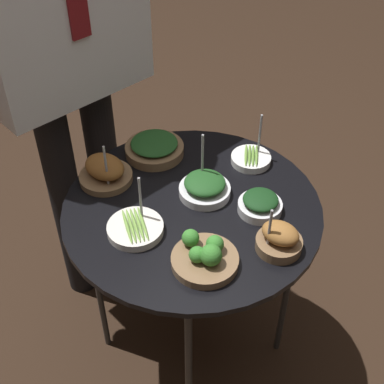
{
  "coord_description": "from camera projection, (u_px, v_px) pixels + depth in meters",
  "views": [
    {
      "loc": [
        -0.73,
        -0.78,
        1.68
      ],
      "look_at": [
        0.0,
        0.0,
        0.73
      ],
      "focal_mm": 50.0,
      "sensor_mm": 36.0,
      "label": 1
    }
  ],
  "objects": [
    {
      "name": "ground_plane",
      "position": [
        192.0,
        344.0,
        1.91
      ],
      "size": [
        8.0,
        8.0,
        0.0
      ],
      "primitive_type": "plane",
      "color": "black"
    },
    {
      "name": "serving_cart",
      "position": [
        192.0,
        217.0,
        1.49
      ],
      "size": [
        0.71,
        0.71,
        0.68
      ],
      "color": "black",
      "rests_on": "ground_plane"
    },
    {
      "name": "bowl_spinach_front_right",
      "position": [
        205.0,
        187.0,
        1.48
      ],
      "size": [
        0.14,
        0.14,
        0.18
      ],
      "color": "silver",
      "rests_on": "serving_cart"
    },
    {
      "name": "bowl_spinach_mid_left",
      "position": [
        260.0,
        204.0,
        1.43
      ],
      "size": [
        0.12,
        0.12,
        0.05
      ],
      "color": "silver",
      "rests_on": "serving_cart"
    },
    {
      "name": "bowl_spinach_mid_right",
      "position": [
        154.0,
        148.0,
        1.62
      ],
      "size": [
        0.18,
        0.18,
        0.05
      ],
      "color": "brown",
      "rests_on": "serving_cart"
    },
    {
      "name": "bowl_asparagus_near_rim",
      "position": [
        135.0,
        228.0,
        1.38
      ],
      "size": [
        0.15,
        0.15,
        0.15
      ],
      "color": "silver",
      "rests_on": "serving_cart"
    },
    {
      "name": "bowl_roast_back_right",
      "position": [
        105.0,
        171.0,
        1.52
      ],
      "size": [
        0.15,
        0.15,
        0.15
      ],
      "color": "brown",
      "rests_on": "serving_cart"
    },
    {
      "name": "bowl_asparagus_front_left",
      "position": [
        251.0,
        158.0,
        1.59
      ],
      "size": [
        0.12,
        0.12,
        0.15
      ],
      "color": "white",
      "rests_on": "serving_cart"
    },
    {
      "name": "bowl_broccoli_far_rim",
      "position": [
        205.0,
        256.0,
        1.29
      ],
      "size": [
        0.17,
        0.17,
        0.08
      ],
      "color": "brown",
      "rests_on": "serving_cart"
    },
    {
      "name": "bowl_roast_front_center",
      "position": [
        279.0,
        239.0,
        1.32
      ],
      "size": [
        0.12,
        0.12,
        0.14
      ],
      "color": "brown",
      "rests_on": "serving_cart"
    },
    {
      "name": "waiter_figure",
      "position": [
        55.0,
        12.0,
        1.45
      ],
      "size": [
        0.63,
        0.24,
        1.71
      ],
      "color": "black",
      "rests_on": "ground_plane"
    }
  ]
}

